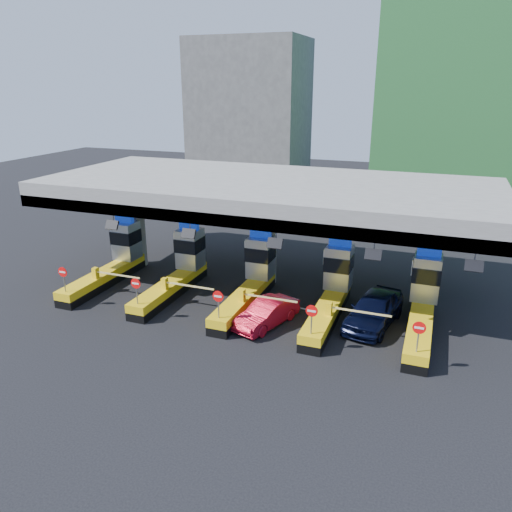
% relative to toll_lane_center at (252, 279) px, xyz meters
% --- Properties ---
extents(ground, '(120.00, 120.00, 0.00)m').
position_rel_toll_lane_center_xyz_m(ground, '(-0.00, -0.28, -1.40)').
color(ground, black).
rests_on(ground, ground).
extents(toll_canopy, '(28.00, 12.09, 7.00)m').
position_rel_toll_lane_center_xyz_m(toll_canopy, '(-0.00, 2.59, 4.74)').
color(toll_canopy, slate).
rests_on(toll_canopy, ground).
extents(toll_lane_far_left, '(4.43, 8.00, 4.16)m').
position_rel_toll_lane_center_xyz_m(toll_lane_far_left, '(-10.00, 0.00, 0.00)').
color(toll_lane_far_left, black).
rests_on(toll_lane_far_left, ground).
extents(toll_lane_left, '(4.43, 8.00, 4.16)m').
position_rel_toll_lane_center_xyz_m(toll_lane_left, '(-5.00, 0.00, 0.00)').
color(toll_lane_left, black).
rests_on(toll_lane_left, ground).
extents(toll_lane_center, '(4.43, 8.00, 4.16)m').
position_rel_toll_lane_center_xyz_m(toll_lane_center, '(0.00, 0.00, 0.00)').
color(toll_lane_center, black).
rests_on(toll_lane_center, ground).
extents(toll_lane_right, '(4.43, 8.00, 4.16)m').
position_rel_toll_lane_center_xyz_m(toll_lane_right, '(5.00, 0.00, 0.00)').
color(toll_lane_right, black).
rests_on(toll_lane_right, ground).
extents(toll_lane_far_right, '(4.43, 8.00, 4.16)m').
position_rel_toll_lane_center_xyz_m(toll_lane_far_right, '(10.00, 0.00, 0.00)').
color(toll_lane_far_right, black).
rests_on(toll_lane_far_right, ground).
extents(bg_building_scaffold, '(18.00, 12.00, 28.00)m').
position_rel_toll_lane_center_xyz_m(bg_building_scaffold, '(12.00, 31.72, 12.60)').
color(bg_building_scaffold, '#1E5926').
rests_on(bg_building_scaffold, ground).
extents(bg_building_concrete, '(14.00, 10.00, 18.00)m').
position_rel_toll_lane_center_xyz_m(bg_building_concrete, '(-14.00, 35.72, 7.60)').
color(bg_building_concrete, '#4C4C49').
rests_on(bg_building_concrete, ground).
extents(van, '(3.12, 5.73, 1.85)m').
position_rel_toll_lane_center_xyz_m(van, '(7.51, -0.81, -0.47)').
color(van, black).
rests_on(van, ground).
extents(red_car, '(2.81, 4.59, 1.43)m').
position_rel_toll_lane_center_xyz_m(red_car, '(1.99, -2.93, -0.68)').
color(red_car, maroon).
rests_on(red_car, ground).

